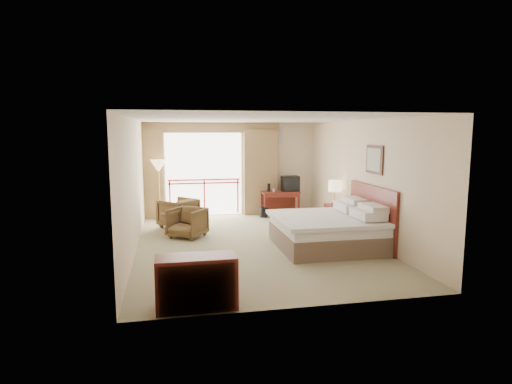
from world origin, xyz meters
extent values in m
plane|color=gray|center=(0.00, 0.00, 0.00)|extent=(7.00, 7.00, 0.00)
plane|color=white|center=(0.00, 0.00, 2.70)|extent=(7.00, 7.00, 0.00)
plane|color=beige|center=(0.00, 3.50, 1.35)|extent=(5.00, 0.00, 5.00)
plane|color=beige|center=(0.00, -3.50, 1.35)|extent=(5.00, 0.00, 5.00)
plane|color=beige|center=(-2.50, 0.00, 1.35)|extent=(0.00, 7.00, 7.00)
plane|color=beige|center=(2.50, 0.00, 1.35)|extent=(0.00, 7.00, 7.00)
plane|color=white|center=(-0.80, 3.48, 1.20)|extent=(2.40, 0.00, 2.40)
cube|color=red|center=(-0.80, 3.46, 0.95)|extent=(2.09, 0.03, 0.04)
cube|color=red|center=(-0.80, 3.46, 1.05)|extent=(2.09, 0.03, 0.04)
cube|color=red|center=(-1.79, 3.46, 0.55)|extent=(0.04, 0.03, 1.00)
cube|color=red|center=(-0.80, 3.46, 0.55)|extent=(0.04, 0.03, 1.00)
cube|color=red|center=(0.19, 3.46, 0.55)|extent=(0.04, 0.03, 1.00)
cube|color=olive|center=(-2.45, 3.35, 1.25)|extent=(1.00, 0.26, 2.50)
cube|color=olive|center=(0.85, 3.35, 1.25)|extent=(1.00, 0.26, 2.50)
cube|color=olive|center=(-0.80, 3.38, 2.55)|extent=(4.40, 0.22, 0.28)
cube|color=silver|center=(1.30, 3.47, 2.35)|extent=(0.50, 0.04, 0.50)
cube|color=brown|center=(1.45, -0.60, 0.20)|extent=(2.05, 2.00, 0.40)
cube|color=white|center=(1.45, -0.60, 0.50)|extent=(2.01, 1.96, 0.22)
cube|color=white|center=(1.40, -0.60, 0.63)|extent=(2.09, 2.06, 0.08)
cube|color=white|center=(2.15, -1.05, 0.78)|extent=(0.50, 0.75, 0.18)
cube|color=white|center=(2.15, -0.15, 0.78)|extent=(0.50, 0.75, 0.18)
cube|color=white|center=(2.28, -1.05, 0.90)|extent=(0.40, 0.70, 0.14)
cube|color=white|center=(2.28, -0.15, 0.90)|extent=(0.40, 0.70, 0.14)
cube|color=#5C1A15|center=(2.46, -0.60, 0.65)|extent=(0.06, 2.10, 1.30)
cube|color=black|center=(2.48, -0.60, 1.85)|extent=(0.03, 0.72, 0.60)
cube|color=silver|center=(2.46, -0.60, 1.85)|extent=(0.01, 0.60, 0.48)
cube|color=#5C1A15|center=(2.26, 0.97, 0.31)|extent=(0.47, 0.55, 0.63)
cylinder|color=tan|center=(2.26, 1.02, 0.66)|extent=(0.14, 0.14, 0.04)
cylinder|color=tan|center=(2.26, 1.02, 0.84)|extent=(0.03, 0.03, 0.35)
cylinder|color=#FFE5B2|center=(2.26, 1.02, 1.09)|extent=(0.33, 0.33, 0.27)
cube|color=black|center=(2.21, 0.82, 0.66)|extent=(0.17, 0.14, 0.07)
cube|color=#5C1A15|center=(1.37, 3.01, 0.69)|extent=(1.09, 0.53, 0.05)
cube|color=#5C1A15|center=(0.87, 2.78, 0.34)|extent=(0.05, 0.05, 0.67)
cube|color=#5C1A15|center=(1.87, 2.78, 0.34)|extent=(0.05, 0.05, 0.67)
cube|color=#5C1A15|center=(0.87, 3.23, 0.34)|extent=(0.05, 0.05, 0.67)
cube|color=#5C1A15|center=(1.87, 3.23, 0.34)|extent=(0.05, 0.05, 0.67)
cube|color=#5C1A15|center=(1.37, 3.23, 0.41)|extent=(1.00, 0.03, 0.50)
cube|color=#5C1A15|center=(1.37, 2.77, 0.62)|extent=(1.00, 0.03, 0.11)
cube|color=black|center=(1.67, 3.01, 0.93)|extent=(0.49, 0.38, 0.44)
cube|color=black|center=(1.67, 2.82, 0.93)|extent=(0.44, 0.02, 0.36)
cylinder|color=black|center=(1.02, 3.01, 0.83)|extent=(0.13, 0.13, 0.23)
cylinder|color=white|center=(1.17, 2.96, 0.76)|extent=(0.07, 0.07, 0.09)
cylinder|color=black|center=(0.84, 2.82, 0.14)|extent=(0.26, 0.26, 0.29)
imported|color=#4B361C|center=(-1.59, 1.97, 0.00)|extent=(1.15, 1.15, 0.75)
imported|color=#4B361C|center=(-1.41, 0.89, 0.00)|extent=(1.04, 1.04, 0.69)
cylinder|color=black|center=(-1.78, 1.29, 0.48)|extent=(0.45, 0.45, 0.04)
cylinder|color=black|center=(-1.78, 1.29, 0.25)|extent=(0.05, 0.05, 0.45)
cylinder|color=black|center=(-1.78, 1.29, 0.02)|extent=(0.33, 0.33, 0.03)
imported|color=white|center=(-1.78, 1.29, 0.50)|extent=(0.16, 0.21, 0.02)
cylinder|color=tan|center=(-2.07, 2.99, 0.01)|extent=(0.27, 0.27, 0.03)
cylinder|color=tan|center=(-2.07, 2.99, 0.73)|extent=(0.03, 0.03, 1.46)
cone|color=#FFE5B2|center=(-2.07, 2.99, 1.51)|extent=(0.43, 0.43, 0.34)
cube|color=#5C1A15|center=(-1.46, -3.21, 0.37)|extent=(1.11, 0.46, 0.74)
cube|color=black|center=(-1.46, -3.44, 0.37)|extent=(1.02, 0.02, 0.65)
camera|label=1|loc=(-1.78, -8.95, 2.44)|focal=30.00mm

